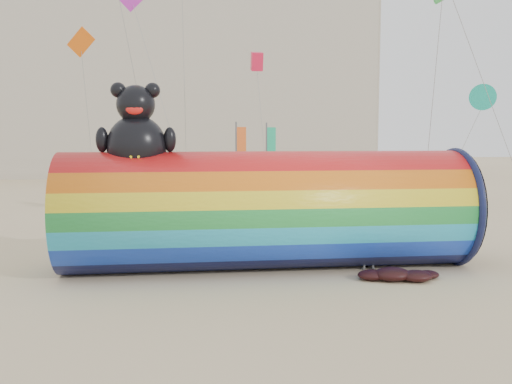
{
  "coord_description": "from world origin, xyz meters",
  "views": [
    {
      "loc": [
        -2.11,
        -19.24,
        4.61
      ],
      "look_at": [
        0.5,
        1.5,
        2.4
      ],
      "focal_mm": 40.0,
      "sensor_mm": 36.0,
      "label": 1
    }
  ],
  "objects": [
    {
      "name": "hotel_building",
      "position": [
        -12.0,
        45.95,
        10.31
      ],
      "size": [
        60.4,
        15.4,
        20.6
      ],
      "color": "#B7AD99",
      "rests_on": "ground"
    },
    {
      "name": "ground",
      "position": [
        0.0,
        0.0,
        0.0
      ],
      "size": [
        160.0,
        160.0,
        0.0
      ],
      "primitive_type": "plane",
      "color": "#CCB58C",
      "rests_on": "ground"
    },
    {
      "name": "festival_banners",
      "position": [
        0.12,
        14.89,
        2.64
      ],
      "size": [
        8.1,
        3.29,
        5.2
      ],
      "color": "#59595E",
      "rests_on": "ground"
    },
    {
      "name": "kite_handler",
      "position": [
        3.98,
        -1.04,
        0.91
      ],
      "size": [
        0.72,
        0.53,
        1.83
      ],
      "primitive_type": "imported",
      "rotation": [
        0.0,
        0.0,
        3.28
      ],
      "color": "slate",
      "rests_on": "ground"
    },
    {
      "name": "windsock_assembly",
      "position": [
        0.64,
        -0.33,
        2.09
      ],
      "size": [
        13.64,
        4.16,
        6.29
      ],
      "color": "red",
      "rests_on": "ground"
    },
    {
      "name": "fabric_bundle",
      "position": [
        4.47,
        -2.52,
        0.17
      ],
      "size": [
        2.62,
        1.35,
        0.41
      ],
      "color": "#320A09",
      "rests_on": "ground"
    }
  ]
}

